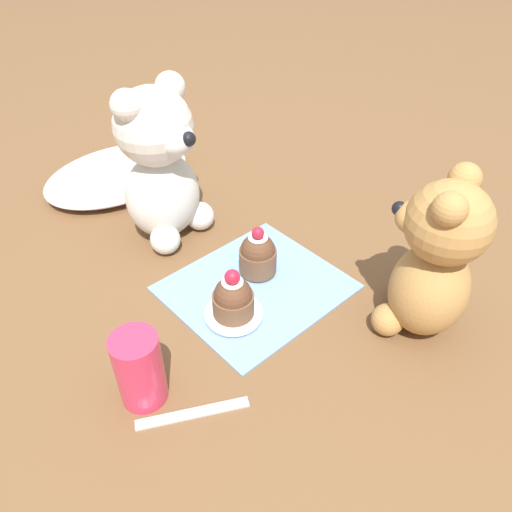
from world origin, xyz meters
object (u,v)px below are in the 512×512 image
Objects in this scene: cupcake_near_cream_bear at (258,255)px; juice_glass at (139,369)px; saucer_plate at (234,314)px; teddy_bear_cream at (160,165)px; cupcake_near_tan_bear at (233,298)px; teaspoon at (193,413)px; teddy_bear_tan at (434,261)px.

juice_glass reaches higher than cupcake_near_cream_bear.
teddy_bear_cream is at bearing 77.66° from saucer_plate.
juice_glass is at bearing -171.55° from cupcake_near_tan_bear.
saucer_plate is 0.61× the size of teaspoon.
teaspoon is at bearing -130.64° from teddy_bear_cream.
teddy_bear_cream is 1.96× the size of teaspoon.
cupcake_near_cream_bear is at bearing 28.21° from cupcake_near_tan_bear.
saucer_plate is at bearing -151.79° from cupcake_near_cream_bear.
juice_glass is 0.07m from teaspoon.
teddy_bear_cream is at bearing 77.66° from cupcake_near_tan_bear.
teddy_bear_tan is 2.88× the size of cupcake_near_cream_bear.
saucer_plate is at bearing 60.31° from teaspoon.
juice_glass is (-0.22, -0.06, 0.01)m from cupcake_near_cream_bear.
cupcake_near_cream_bear is at bearing 28.21° from saucer_plate.
teaspoon is (-0.28, 0.08, -0.10)m from teddy_bear_tan.
cupcake_near_tan_bear is at bearing -151.79° from cupcake_near_cream_bear.
teddy_bear_tan is at bearing 12.06° from teaspoon.
saucer_plate is at bearing 90.00° from cupcake_near_tan_bear.
teddy_bear_cream reaches higher than saucer_plate.
saucer_plate is 0.82× the size of juice_glass.
cupcake_near_cream_bear is 0.23m from juice_glass.
cupcake_near_tan_bear is (-0.04, -0.21, -0.08)m from teddy_bear_cream.
juice_glass reaches higher than saucer_plate.
juice_glass is 0.75× the size of teaspoon.
teddy_bear_tan is at bearing -82.14° from teddy_bear_cream.
cupcake_near_tan_bear is (-0.16, 0.16, -0.06)m from teddy_bear_tan.
saucer_plate is at bearing -112.54° from teddy_bear_cream.
saucer_plate is at bearing 8.45° from juice_glass.
saucer_plate is (-0.08, -0.04, -0.02)m from cupcake_near_cream_bear.
cupcake_near_cream_bear is 1.06× the size of cupcake_near_tan_bear.
teddy_bear_cream is 0.38m from teddy_bear_tan.
cupcake_near_tan_bear is at bearing 8.45° from juice_glass.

